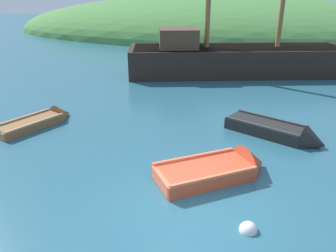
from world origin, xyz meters
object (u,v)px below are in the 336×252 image
(rowboat_center, at_px, (278,133))
(buoy_white, at_px, (248,230))
(sailing_ship, at_px, (235,64))
(rowboat_far, at_px, (222,171))
(rowboat_outer_left, at_px, (41,122))

(rowboat_center, distance_m, buoy_white, 5.26)
(sailing_ship, xyz_separation_m, rowboat_far, (1.16, -12.35, -0.46))
(sailing_ship, distance_m, rowboat_far, 12.41)
(rowboat_center, height_order, rowboat_far, rowboat_far)
(sailing_ship, height_order, rowboat_outer_left, sailing_ship)
(rowboat_far, height_order, buoy_white, rowboat_far)
(rowboat_center, bearing_deg, rowboat_far, -92.52)
(rowboat_outer_left, bearing_deg, rowboat_far, -85.15)
(rowboat_far, bearing_deg, buoy_white, -106.55)
(rowboat_center, relative_size, buoy_white, 9.06)
(sailing_ship, distance_m, buoy_white, 14.61)
(rowboat_outer_left, bearing_deg, rowboat_center, -62.33)
(rowboat_center, relative_size, rowboat_outer_left, 1.12)
(sailing_ship, distance_m, rowboat_outer_left, 12.22)
(sailing_ship, bearing_deg, rowboat_center, -93.97)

